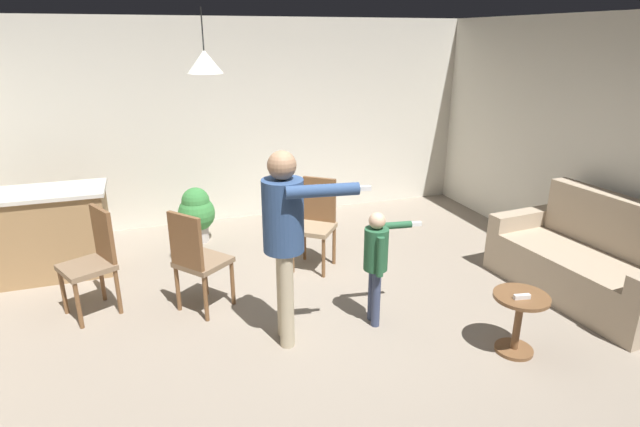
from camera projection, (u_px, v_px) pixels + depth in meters
ground at (327, 328)px, 4.50m from camera, size 7.68×7.68×0.00m
wall_back at (249, 122)px, 6.90m from camera, size 6.40×0.10×2.70m
wall_right at (629, 154)px, 5.03m from camera, size 0.10×6.40×2.70m
couch_floral at (586, 264)px, 5.00m from camera, size 0.99×1.86×1.00m
kitchen_counter at (48, 233)px, 5.37m from camera, size 1.26×0.66×0.95m
side_table_by_couch at (519, 316)px, 4.07m from camera, size 0.44×0.44×0.52m
person_adult at (285, 228)px, 4.00m from camera, size 0.79×0.55×1.65m
person_child at (377, 256)px, 4.38m from camera, size 0.57×0.31×1.06m
dining_chair_by_counter at (94, 258)px, 4.61m from camera, size 0.56×0.56×1.00m
dining_chair_near_wall at (316, 220)px, 5.56m from camera, size 0.59×0.59×1.00m
dining_chair_centre_back at (197, 258)px, 4.62m from camera, size 0.59×0.59×1.00m
potted_plant_corner at (196, 212)px, 6.29m from camera, size 0.46×0.46×0.70m
spare_remote_on_table at (522, 297)px, 3.95m from camera, size 0.13×0.06×0.04m
ceiling_light_pendant at (205, 62)px, 4.45m from camera, size 0.32×0.32×0.55m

